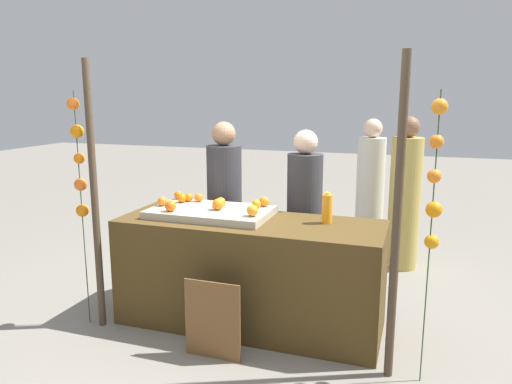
{
  "coord_description": "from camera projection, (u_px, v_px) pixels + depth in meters",
  "views": [
    {
      "loc": [
        1.23,
        -3.47,
        1.83
      ],
      "look_at": [
        0.0,
        0.15,
        1.06
      ],
      "focal_mm": 34.11,
      "sensor_mm": 36.0,
      "label": 1
    }
  ],
  "objects": [
    {
      "name": "orange_1",
      "position": [
        218.0,
        204.0,
        3.89
      ],
      "size": [
        0.09,
        0.09,
        0.09
      ],
      "primitive_type": "sphere",
      "color": "orange",
      "rests_on": "orange_tray"
    },
    {
      "name": "juice_bottle",
      "position": [
        327.0,
        209.0,
        3.71
      ],
      "size": [
        0.08,
        0.08,
        0.24
      ],
      "color": "orange",
      "rests_on": "stall_counter"
    },
    {
      "name": "orange_10",
      "position": [
        182.0,
        198.0,
        4.16
      ],
      "size": [
        0.08,
        0.08,
        0.08
      ],
      "primitive_type": "sphere",
      "color": "orange",
      "rests_on": "orange_tray"
    },
    {
      "name": "orange_6",
      "position": [
        199.0,
        197.0,
        4.2
      ],
      "size": [
        0.07,
        0.07,
        0.07
      ],
      "primitive_type": "sphere",
      "color": "orange",
      "rests_on": "orange_tray"
    },
    {
      "name": "orange_8",
      "position": [
        256.0,
        204.0,
        3.94
      ],
      "size": [
        0.07,
        0.07,
        0.07
      ],
      "primitive_type": "sphere",
      "color": "orange",
      "rests_on": "orange_tray"
    },
    {
      "name": "garland_strand_right",
      "position": [
        435.0,
        179.0,
        2.9
      ],
      "size": [
        0.11,
        0.11,
        1.86
      ],
      "color": "#2D4C23",
      "rests_on": "ground_plane"
    },
    {
      "name": "orange_5",
      "position": [
        188.0,
        197.0,
        4.2
      ],
      "size": [
        0.07,
        0.07,
        0.07
      ],
      "primitive_type": "sphere",
      "color": "orange",
      "rests_on": "orange_tray"
    },
    {
      "name": "chalkboard_sign",
      "position": [
        213.0,
        321.0,
        3.39
      ],
      "size": [
        0.42,
        0.03,
        0.58
      ],
      "color": "brown",
      "rests_on": "ground_plane"
    },
    {
      "name": "orange_3",
      "position": [
        221.0,
        202.0,
        4.0
      ],
      "size": [
        0.08,
        0.08,
        0.08
      ],
      "primitive_type": "sphere",
      "color": "orange",
      "rests_on": "orange_tray"
    },
    {
      "name": "crowd_person_0",
      "position": [
        370.0,
        193.0,
        5.54
      ],
      "size": [
        0.31,
        0.31,
        1.57
      ],
      "color": "beige",
      "rests_on": "ground_plane"
    },
    {
      "name": "orange_7",
      "position": [
        264.0,
        201.0,
        4.01
      ],
      "size": [
        0.08,
        0.08,
        0.08
      ],
      "primitive_type": "sphere",
      "color": "orange",
      "rests_on": "orange_tray"
    },
    {
      "name": "garland_strand_left",
      "position": [
        79.0,
        162.0,
        3.71
      ],
      "size": [
        0.11,
        0.11,
        1.86
      ],
      "color": "#2D4C23",
      "rests_on": "ground_plane"
    },
    {
      "name": "vendor_left",
      "position": [
        225.0,
        214.0,
        4.51
      ],
      "size": [
        0.32,
        0.32,
        1.59
      ],
      "color": "#333338",
      "rests_on": "ground_plane"
    },
    {
      "name": "stall_counter",
      "position": [
        250.0,
        273.0,
        3.89
      ],
      "size": [
        2.08,
        0.75,
        0.86
      ],
      "primitive_type": "cube",
      "color": "#4C3819",
      "rests_on": "ground_plane"
    },
    {
      "name": "orange_0",
      "position": [
        252.0,
        211.0,
        3.69
      ],
      "size": [
        0.09,
        0.09,
        0.09
      ],
      "primitive_type": "sphere",
      "color": "orange",
      "rests_on": "orange_tray"
    },
    {
      "name": "orange_tray",
      "position": [
        211.0,
        212.0,
        3.95
      ],
      "size": [
        0.97,
        0.59,
        0.06
      ],
      "primitive_type": "cube",
      "color": "#B2AD99",
      "rests_on": "stall_counter"
    },
    {
      "name": "canopy_post_right",
      "position": [
        397.0,
        223.0,
        3.03
      ],
      "size": [
        0.06,
        0.06,
        2.09
      ],
      "primitive_type": "cylinder",
      "color": "#473828",
      "rests_on": "ground_plane"
    },
    {
      "name": "ground_plane",
      "position": [
        250.0,
        322.0,
        3.97
      ],
      "size": [
        24.0,
        24.0,
        0.0
      ],
      "primitive_type": "plane",
      "color": "gray"
    },
    {
      "name": "canopy_post_left",
      "position": [
        95.0,
        198.0,
        3.74
      ],
      "size": [
        0.06,
        0.06,
        2.09
      ],
      "primitive_type": "cylinder",
      "color": "#473828",
      "rests_on": "ground_plane"
    },
    {
      "name": "vendor_right",
      "position": [
        304.0,
        223.0,
        4.28
      ],
      "size": [
        0.31,
        0.31,
        1.54
      ],
      "color": "#333338",
      "rests_on": "ground_plane"
    },
    {
      "name": "orange_2",
      "position": [
        171.0,
        206.0,
        3.84
      ],
      "size": [
        0.09,
        0.09,
        0.09
      ],
      "primitive_type": "sphere",
      "color": "orange",
      "rests_on": "orange_tray"
    },
    {
      "name": "crowd_person_1",
      "position": [
        405.0,
        199.0,
        5.11
      ],
      "size": [
        0.32,
        0.32,
        1.62
      ],
      "color": "tan",
      "rests_on": "ground_plane"
    },
    {
      "name": "orange_4",
      "position": [
        178.0,
        195.0,
        4.29
      ],
      "size": [
        0.07,
        0.07,
        0.07
      ],
      "primitive_type": "sphere",
      "color": "orange",
      "rests_on": "orange_tray"
    },
    {
      "name": "orange_9",
      "position": [
        162.0,
        201.0,
        4.04
      ],
      "size": [
        0.08,
        0.08,
        0.08
      ],
      "primitive_type": "sphere",
      "color": "orange",
      "rests_on": "orange_tray"
    }
  ]
}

